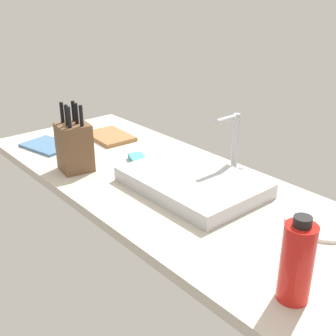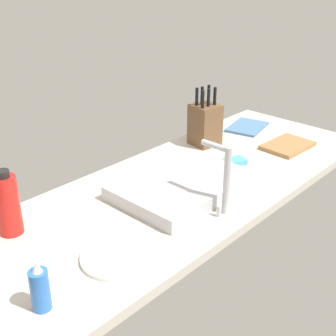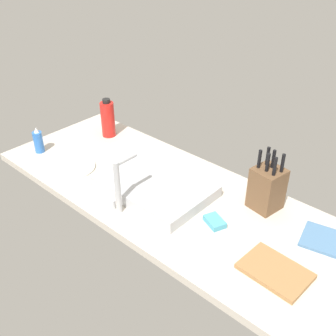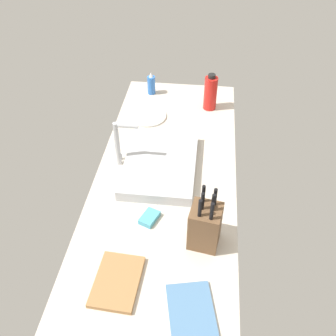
# 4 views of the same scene
# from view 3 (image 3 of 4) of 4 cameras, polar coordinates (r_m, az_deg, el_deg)

# --- Properties ---
(countertop_slab) EXTENTS (1.82, 0.67, 0.04)m
(countertop_slab) POSITION_cam_3_polar(r_m,az_deg,el_deg) (1.80, 0.57, -4.22)
(countertop_slab) COLOR beige
(countertop_slab) RESTS_ON ground
(sink_basin) EXTENTS (0.49, 0.34, 0.05)m
(sink_basin) POSITION_cam_3_polar(r_m,az_deg,el_deg) (1.80, -1.80, -2.65)
(sink_basin) COLOR #B7BABF
(sink_basin) RESTS_ON countertop_slab
(faucet) EXTENTS (0.05, 0.12, 0.24)m
(faucet) POSITION_cam_3_polar(r_m,az_deg,el_deg) (1.63, -6.96, -2.07)
(faucet) COLOR #B7BABF
(faucet) RESTS_ON countertop_slab
(knife_block) EXTENTS (0.13, 0.13, 0.27)m
(knife_block) POSITION_cam_3_polar(r_m,az_deg,el_deg) (1.71, 13.91, -2.74)
(knife_block) COLOR brown
(knife_block) RESTS_ON countertop_slab
(cutting_board) EXTENTS (0.24, 0.17, 0.02)m
(cutting_board) POSITION_cam_3_polar(r_m,az_deg,el_deg) (1.48, 15.01, -14.00)
(cutting_board) COLOR #9E7042
(cutting_board) RESTS_ON countertop_slab
(soap_bottle) EXTENTS (0.05, 0.05, 0.14)m
(soap_bottle) POSITION_cam_3_polar(r_m,az_deg,el_deg) (2.19, -18.00, 3.65)
(soap_bottle) COLOR blue
(soap_bottle) RESTS_ON countertop_slab
(water_bottle) EXTENTS (0.08, 0.08, 0.22)m
(water_bottle) POSITION_cam_3_polar(r_m,az_deg,el_deg) (2.26, -8.58, 6.95)
(water_bottle) COLOR red
(water_bottle) RESTS_ON countertop_slab
(dinner_plate) EXTENTS (0.22, 0.22, 0.01)m
(dinner_plate) POSITION_cam_3_polar(r_m,az_deg,el_deg) (2.02, -13.44, 0.08)
(dinner_plate) COLOR white
(dinner_plate) RESTS_ON countertop_slab
(dish_towel) EXTENTS (0.25, 0.20, 0.01)m
(dish_towel) POSITION_cam_3_polar(r_m,az_deg,el_deg) (1.66, 22.29, -9.76)
(dish_towel) COLOR teal
(dish_towel) RESTS_ON countertop_slab
(dish_sponge) EXTENTS (0.11, 0.09, 0.02)m
(dish_sponge) POSITION_cam_3_polar(r_m,az_deg,el_deg) (1.64, 6.67, -7.58)
(dish_sponge) COLOR #4CA3BC
(dish_sponge) RESTS_ON countertop_slab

